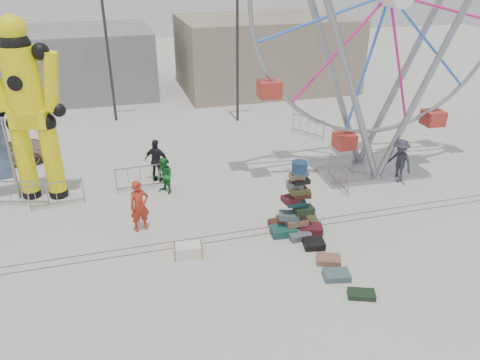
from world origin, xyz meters
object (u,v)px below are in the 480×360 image
object	(u,v)px
suitcase_tower	(296,212)
steamer_trunk	(188,251)
barricade_wheel_back	(308,126)
barricade_dummy_a	(22,193)
ferris_wheel	(387,20)
pedestrian_grey	(400,161)
pedestrian_red	(140,206)
lamp_post_right	(239,44)
crash_test_dummy	(28,105)
barricade_wheel_front	(339,174)
barricade_dummy_c	(141,178)
lamp_post_left	(109,43)
barricade_dummy_b	(56,194)
pedestrian_black	(157,161)
parked_suv	(5,152)
pedestrian_green	(165,176)

from	to	relation	value
suitcase_tower	steamer_trunk	distance (m)	4.07
barricade_wheel_back	barricade_dummy_a	bearing A→B (deg)	-106.00
suitcase_tower	steamer_trunk	bearing A→B (deg)	-165.02
ferris_wheel	pedestrian_grey	size ratio (longest dim) A/B	6.98
suitcase_tower	pedestrian_red	distance (m)	5.56
lamp_post_right	crash_test_dummy	bearing A→B (deg)	-145.04
crash_test_dummy	barricade_wheel_front	xyz separation A→B (m)	(12.01, -2.41, -3.34)
suitcase_tower	barricade_dummy_c	bearing A→B (deg)	143.68
lamp_post_left	crash_test_dummy	distance (m)	9.78
crash_test_dummy	barricade_dummy_b	world-z (taller)	crash_test_dummy
barricade_wheel_back	pedestrian_black	distance (m)	9.21
ferris_wheel	barricade_wheel_back	bearing A→B (deg)	101.95
barricade_dummy_b	ferris_wheel	bearing A→B (deg)	-5.33
lamp_post_right	barricade_dummy_b	distance (m)	13.38
ferris_wheel	pedestrian_grey	distance (m)	5.86
steamer_trunk	barricade_wheel_back	world-z (taller)	barricade_wheel_back
lamp_post_left	ferris_wheel	bearing A→B (deg)	-44.25
steamer_trunk	barricade_dummy_b	distance (m)	6.43
crash_test_dummy	parked_suv	world-z (taller)	crash_test_dummy
pedestrian_red	pedestrian_black	bearing A→B (deg)	61.03
barricade_dummy_b	suitcase_tower	bearing A→B (deg)	-30.96
barricade_dummy_b	parked_suv	bearing A→B (deg)	112.36
crash_test_dummy	barricade_wheel_front	world-z (taller)	crash_test_dummy
pedestrian_red	lamp_post_left	bearing A→B (deg)	77.61
pedestrian_black	lamp_post_left	bearing A→B (deg)	-49.90
lamp_post_left	barricade_dummy_a	bearing A→B (deg)	-112.41
pedestrian_black	suitcase_tower	bearing A→B (deg)	159.71
pedestrian_red	barricade_wheel_back	bearing A→B (deg)	23.56
crash_test_dummy	barricade_dummy_c	bearing A→B (deg)	8.20
suitcase_tower	barricade_dummy_a	bearing A→B (deg)	161.48
barricade_dummy_b	barricade_wheel_back	size ratio (longest dim) A/B	1.00
barricade_wheel_front	parked_suv	bearing A→B (deg)	67.84
barricade_dummy_a	lamp_post_right	bearing A→B (deg)	52.21
steamer_trunk	pedestrian_black	distance (m)	6.05
barricade_dummy_b	pedestrian_black	size ratio (longest dim) A/B	1.04
crash_test_dummy	pedestrian_green	world-z (taller)	crash_test_dummy
barricade_dummy_b	pedestrian_black	bearing A→B (deg)	12.90
barricade_dummy_a	pedestrian_black	world-z (taller)	pedestrian_black
lamp_post_right	crash_test_dummy	world-z (taller)	lamp_post_right
lamp_post_right	parked_suv	distance (m)	13.34
steamer_trunk	suitcase_tower	bearing A→B (deg)	13.85
pedestrian_green	lamp_post_left	bearing A→B (deg)	158.26
pedestrian_green	pedestrian_black	bearing A→B (deg)	157.96
barricade_dummy_c	barricade_wheel_front	xyz separation A→B (m)	(8.16, -1.95, 0.00)
barricade_dummy_b	pedestrian_red	distance (m)	4.01
lamp_post_left	barricade_dummy_b	bearing A→B (deg)	-104.91
barricade_wheel_back	lamp_post_left	bearing A→B (deg)	-152.31
suitcase_tower	barricade_wheel_front	world-z (taller)	suitcase_tower
barricade_dummy_a	pedestrian_green	bearing A→B (deg)	12.78
barricade_wheel_back	pedestrian_black	bearing A→B (deg)	-101.06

